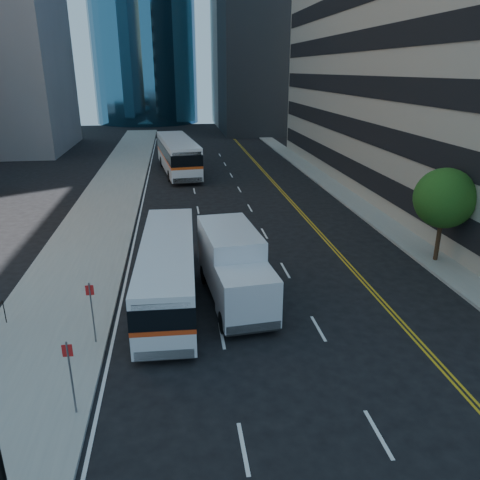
{
  "coord_description": "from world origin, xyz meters",
  "views": [
    {
      "loc": [
        -5.01,
        -14.25,
        10.05
      ],
      "look_at": [
        -2.29,
        5.4,
        2.8
      ],
      "focal_mm": 35.0,
      "sensor_mm": 36.0,
      "label": 1
    }
  ],
  "objects_px": {
    "street_tree": "(445,198)",
    "bus_front": "(168,269)",
    "bus_rear": "(178,154)",
    "box_truck": "(234,267)"
  },
  "relations": [
    {
      "from": "street_tree",
      "to": "bus_front",
      "type": "height_order",
      "value": "street_tree"
    },
    {
      "from": "bus_front",
      "to": "bus_rear",
      "type": "relative_size",
      "value": 0.8
    },
    {
      "from": "bus_front",
      "to": "box_truck",
      "type": "bearing_deg",
      "value": -9.8
    },
    {
      "from": "street_tree",
      "to": "bus_rear",
      "type": "distance_m",
      "value": 29.56
    },
    {
      "from": "bus_front",
      "to": "box_truck",
      "type": "relative_size",
      "value": 1.57
    },
    {
      "from": "bus_rear",
      "to": "bus_front",
      "type": "bearing_deg",
      "value": -98.29
    },
    {
      "from": "street_tree",
      "to": "bus_rear",
      "type": "relative_size",
      "value": 0.38
    },
    {
      "from": "bus_front",
      "to": "box_truck",
      "type": "height_order",
      "value": "box_truck"
    },
    {
      "from": "bus_rear",
      "to": "box_truck",
      "type": "bearing_deg",
      "value": -92.45
    },
    {
      "from": "bus_rear",
      "to": "box_truck",
      "type": "xyz_separation_m",
      "value": [
        2.14,
        -29.17,
        -0.17
      ]
    }
  ]
}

